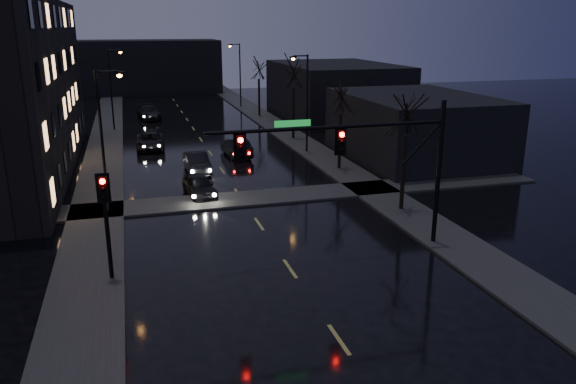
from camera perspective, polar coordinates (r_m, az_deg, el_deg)
ground at (r=18.27m, az=7.53°, el=-17.78°), size 160.00×160.00×0.00m
sidewalk_left at (r=49.84m, az=-18.15°, el=3.98°), size 3.00×140.00×0.12m
sidewalk_right at (r=51.94m, az=0.96°, el=5.29°), size 3.00×140.00×0.12m
sidewalk_cross at (r=34.39m, az=-4.65°, el=-0.70°), size 40.00×3.00×0.12m
commercial_right_near at (r=45.97m, az=12.73°, el=6.49°), size 10.00×14.00×5.00m
commercial_right_far at (r=66.38m, az=4.81°, el=10.29°), size 12.00×18.00×6.00m
far_block at (r=92.00m, az=-14.15°, el=12.25°), size 22.00×10.00×8.00m
signal_mast at (r=25.46m, az=7.96°, el=4.20°), size 11.11×0.41×7.00m
signal_pole_left at (r=23.89m, az=-18.05°, el=-1.93°), size 0.35×0.41×4.53m
tree_near at (r=31.64m, az=12.04°, el=8.90°), size 3.52×3.52×8.08m
tree_mid_a at (r=40.73m, az=5.41°, el=10.29°), size 3.30×3.30×7.58m
tree_mid_b at (r=51.98m, az=0.56°, el=12.59°), size 3.74×3.74×8.59m
tree_far at (r=65.54m, az=-3.00°, el=12.93°), size 3.43×3.43×7.88m
streetlight_l_near at (r=32.23m, az=-18.07°, el=5.98°), size 1.53×0.28×8.00m
streetlight_l_far at (r=59.00m, az=-17.40°, el=10.55°), size 1.53×0.28×8.00m
streetlight_r_mid at (r=46.21m, az=1.70°, el=9.79°), size 1.53×0.28×8.00m
streetlight_r_far at (r=73.26m, az=-5.07°, el=12.27°), size 1.53×0.28×8.00m
oncoming_car_a at (r=35.36m, az=-8.99°, el=0.67°), size 2.05×4.11×1.35m
oncoming_car_b at (r=41.05m, az=-9.22°, el=2.94°), size 1.67×4.37×1.42m
oncoming_car_c at (r=49.80m, az=-13.83°, el=5.06°), size 2.49×5.07×1.39m
oncoming_car_d at (r=65.94m, az=-13.95°, el=7.87°), size 2.76×5.50×1.53m
lead_car at (r=45.72m, az=-5.28°, el=4.52°), size 1.97×4.60×1.48m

